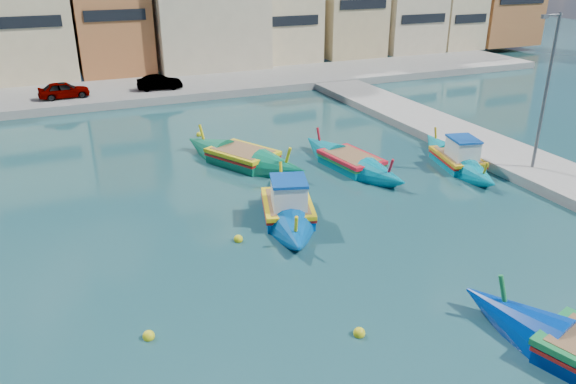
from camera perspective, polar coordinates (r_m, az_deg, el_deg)
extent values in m
plane|color=#164142|center=(17.68, -4.30, -13.32)|extent=(160.00, 160.00, 0.00)
cube|color=gray|center=(46.86, -17.62, 9.51)|extent=(80.00, 8.00, 0.60)
cube|color=beige|center=(53.53, -25.59, 15.21)|extent=(7.88, 7.44, 8.99)
cube|color=black|center=(49.74, -25.71, 15.26)|extent=(6.30, 0.10, 0.90)
cube|color=#B86C3A|center=(53.18, -17.56, 16.54)|extent=(6.17, 6.13, 9.43)
cube|color=black|center=(50.06, -17.17, 16.78)|extent=(4.93, 0.10, 0.90)
cube|color=tan|center=(55.48, -9.48, 15.73)|extent=(7.31, 7.69, 6.05)
cube|color=black|center=(51.70, -8.37, 15.62)|extent=(5.85, 0.10, 0.90)
cube|color=beige|center=(57.68, -1.45, 16.98)|extent=(7.54, 7.30, 7.41)
cube|color=black|center=(54.24, 0.08, 16.98)|extent=(6.03, 0.10, 0.90)
cube|color=tan|center=(60.82, 5.88, 18.24)|extent=(6.36, 6.97, 9.63)
cube|color=black|center=(57.72, 7.68, 18.38)|extent=(5.09, 0.10, 0.90)
cube|color=beige|center=(64.64, 11.76, 16.85)|extent=(6.63, 6.70, 6.65)
cube|color=black|center=(61.85, 13.63, 16.74)|extent=(5.30, 0.10, 0.90)
cube|color=beige|center=(68.62, 15.94, 16.63)|extent=(5.08, 7.51, 6.20)
cube|color=black|center=(65.68, 18.09, 16.40)|extent=(4.06, 0.10, 0.90)
cube|color=#B86C3A|center=(72.43, 20.94, 17.58)|extent=(7.79, 6.00, 9.33)
cube|color=black|center=(70.21, 22.75, 17.58)|extent=(6.23, 0.10, 0.90)
cylinder|color=#595B60|center=(30.08, 24.62, 8.60)|extent=(0.16, 0.16, 8.00)
cylinder|color=#595B60|center=(29.19, 25.37, 15.95)|extent=(1.00, 0.10, 0.10)
cube|color=#595B60|center=(28.83, 24.65, 15.90)|extent=(0.35, 0.15, 0.18)
imported|color=#4C1919|center=(45.01, -21.82, 9.61)|extent=(3.66, 1.63, 1.22)
imported|color=#4C1919|center=(45.73, -12.91, 10.80)|extent=(3.56, 1.55, 1.14)
cube|color=#008CA4|center=(31.30, 16.76, 2.88)|extent=(2.45, 3.48, 0.88)
cone|color=#008CA4|center=(33.50, 14.85, 4.50)|extent=(2.39, 3.23, 2.27)
cone|color=#008CA4|center=(29.14, 18.97, 1.19)|extent=(2.39, 3.23, 2.27)
cube|color=gold|center=(31.18, 16.84, 3.52)|extent=(2.56, 3.67, 0.16)
cube|color=red|center=(31.23, 16.81, 3.25)|extent=(2.55, 3.56, 0.09)
cube|color=olive|center=(31.16, 16.85, 3.64)|extent=(2.12, 3.14, 0.05)
cylinder|color=gold|center=(33.55, 14.77, 5.57)|extent=(0.22, 0.44, 0.96)
cylinder|color=gold|center=(28.73, 19.35, 2.06)|extent=(0.22, 0.44, 0.96)
cube|color=white|center=(30.62, 17.33, 4.21)|extent=(1.58, 1.85, 0.97)
cube|color=#0F47A5|center=(30.46, 17.45, 5.17)|extent=(1.67, 1.98, 0.11)
cube|color=#0053AC|center=(24.20, -0.04, -2.04)|extent=(2.81, 3.59, 0.99)
cone|color=#0053AC|center=(26.55, -0.66, 0.44)|extent=(2.75, 3.38, 2.47)
cone|color=#0053AC|center=(21.86, 0.71, -4.81)|extent=(2.75, 3.38, 2.47)
cube|color=yellow|center=(24.02, -0.04, -1.14)|extent=(2.94, 3.78, 0.18)
cube|color=red|center=(24.10, -0.04, -1.53)|extent=(2.92, 3.68, 0.10)
cube|color=olive|center=(23.99, -0.04, -0.97)|extent=(2.44, 3.23, 0.06)
cylinder|color=yellow|center=(26.55, -0.72, 1.93)|extent=(0.27, 0.49, 1.08)
cylinder|color=yellow|center=(21.34, 0.81, -3.61)|extent=(0.27, 0.49, 1.08)
cube|color=white|center=(23.36, 0.08, -0.21)|extent=(1.79, 1.94, 1.09)
cube|color=#0F47A5|center=(23.12, 0.08, 1.16)|extent=(1.90, 2.07, 0.12)
cube|color=#008098|center=(29.86, 6.42, 2.83)|extent=(2.46, 3.54, 0.99)
cone|color=#008098|center=(31.89, 3.42, 4.36)|extent=(2.42, 3.30, 2.50)
cone|color=#008098|center=(27.92, 9.85, 1.26)|extent=(2.42, 3.30, 2.50)
cube|color=red|center=(29.72, 6.46, 3.58)|extent=(2.56, 3.73, 0.18)
cube|color=#197F33|center=(29.78, 6.44, 3.26)|extent=(2.57, 3.62, 0.10)
cube|color=olive|center=(29.69, 6.46, 3.73)|extent=(2.12, 3.20, 0.06)
cylinder|color=red|center=(31.89, 3.17, 5.59)|extent=(0.21, 0.49, 1.08)
cylinder|color=red|center=(27.50, 10.31, 2.33)|extent=(0.21, 0.49, 1.08)
cube|color=#0A704E|center=(30.32, -4.61, 3.27)|extent=(3.56, 4.04, 1.12)
cone|color=#0A704E|center=(32.20, -8.26, 4.40)|extent=(3.46, 3.85, 2.77)
cone|color=#0A704E|center=(28.56, -0.50, 2.19)|extent=(3.46, 3.85, 2.77)
cube|color=yellow|center=(30.17, -4.64, 4.11)|extent=(3.72, 4.24, 0.20)
cube|color=red|center=(30.23, -4.62, 3.75)|extent=(3.69, 4.15, 0.11)
cube|color=olive|center=(30.14, -4.64, 4.27)|extent=(3.12, 3.61, 0.07)
cylinder|color=yellow|center=(32.17, -8.68, 5.72)|extent=(0.39, 0.54, 1.22)
cylinder|color=yellow|center=(28.14, -0.07, 3.45)|extent=(0.39, 0.54, 1.22)
cone|color=#00319E|center=(18.69, 21.57, -11.86)|extent=(3.16, 3.97, 2.80)
cylinder|color=#1A8440|center=(18.41, 21.06, -9.66)|extent=(0.31, 0.54, 1.20)
sphere|color=yellow|center=(17.57, -13.97, -14.01)|extent=(0.36, 0.36, 0.36)
sphere|color=yellow|center=(22.30, -5.07, -4.80)|extent=(0.36, 0.36, 0.36)
sphere|color=yellow|center=(35.47, -9.01, 5.78)|extent=(0.36, 0.36, 0.36)
sphere|color=yellow|center=(17.32, 7.25, -14.03)|extent=(0.36, 0.36, 0.36)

